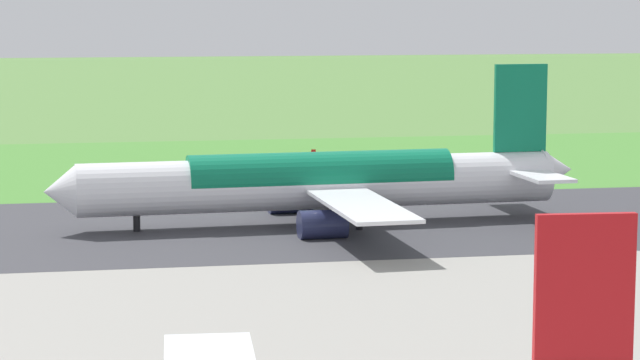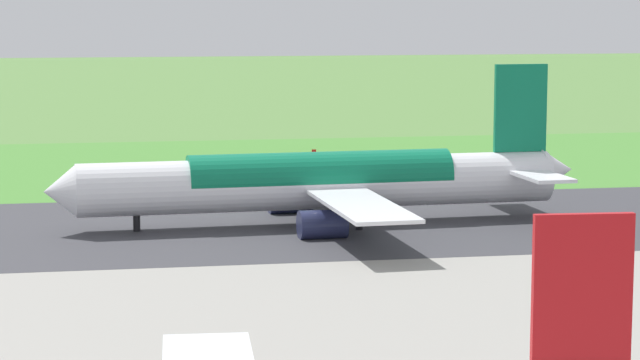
# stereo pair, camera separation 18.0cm
# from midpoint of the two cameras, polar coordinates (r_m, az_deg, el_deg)

# --- Properties ---
(ground_plane) EXTENTS (800.00, 800.00, 0.00)m
(ground_plane) POSITION_cam_midpoint_polar(r_m,az_deg,el_deg) (127.99, -2.90, -2.07)
(ground_plane) COLOR #547F3D
(runway_asphalt) EXTENTS (600.00, 37.58, 0.06)m
(runway_asphalt) POSITION_cam_midpoint_polar(r_m,az_deg,el_deg) (127.99, -2.90, -2.05)
(runway_asphalt) COLOR #38383D
(runway_asphalt) RESTS_ON ground
(grass_verge_foreground) EXTENTS (600.00, 80.00, 0.04)m
(grass_verge_foreground) POSITION_cam_midpoint_polar(r_m,az_deg,el_deg) (167.52, -4.64, 0.29)
(grass_verge_foreground) COLOR #478534
(grass_verge_foreground) RESTS_ON ground
(airliner_main) EXTENTS (54.12, 44.25, 15.88)m
(airliner_main) POSITION_cam_midpoint_polar(r_m,az_deg,el_deg) (128.40, 0.20, -0.06)
(airliner_main) COLOR white
(airliner_main) RESTS_ON ground
(no_stopping_sign) EXTENTS (0.60, 0.10, 2.42)m
(no_stopping_sign) POSITION_cam_midpoint_polar(r_m,az_deg,el_deg) (173.30, -0.24, 1.04)
(no_stopping_sign) COLOR slate
(no_stopping_sign) RESTS_ON ground
(traffic_cone_orange) EXTENTS (0.40, 0.40, 0.55)m
(traffic_cone_orange) POSITION_cam_midpoint_polar(r_m,az_deg,el_deg) (165.00, -1.11, 0.29)
(traffic_cone_orange) COLOR orange
(traffic_cone_orange) RESTS_ON ground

